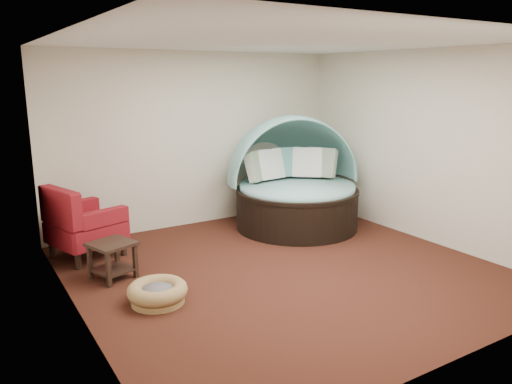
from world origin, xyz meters
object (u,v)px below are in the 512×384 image
red_armchair (82,225)px  side_table (112,255)px  canopy_daybed (295,176)px  pet_basket (158,292)px

red_armchair → side_table: size_ratio=1.76×
canopy_daybed → side_table: size_ratio=4.08×
red_armchair → side_table: bearing=-98.8°
pet_basket → red_armchair: bearing=100.6°
canopy_daybed → side_table: 3.29m
canopy_daybed → side_table: (-3.18, -0.65, -0.54)m
red_armchair → pet_basket: bearing=-96.4°
pet_basket → side_table: side_table is taller
canopy_daybed → pet_basket: 3.44m
pet_basket → red_armchair: (-0.35, 1.86, 0.34)m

